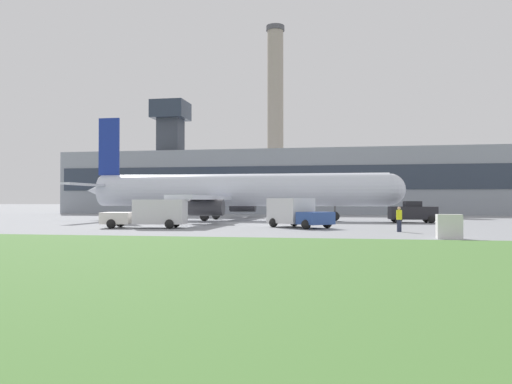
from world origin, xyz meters
The scene contains 9 objects.
ground_plane centered at (0.00, 0.00, 0.00)m, with size 400.00×400.00×0.00m, color gray.
terminal_building centered at (-0.75, 33.23, 5.11)m, with size 71.92×10.17×18.28m.
smokestack_left centered at (-5.26, 57.35, 19.28)m, with size 3.81×3.81×38.26m.
airplane centered at (-2.42, 5.58, 3.07)m, with size 33.49×29.29×10.97m.
pushback_tug centered at (14.98, 3.23, 0.91)m, with size 4.33×2.86×1.99m.
baggage_truck centered at (5.16, -6.70, 1.10)m, with size 5.37×5.16×2.23m.
fuel_truck centered at (-5.48, -9.32, 1.06)m, with size 6.36×3.09×2.13m.
ground_crew_person centered at (12.33, -10.75, 0.84)m, with size 0.52×0.52×1.65m.
utility_cabinet centered at (14.34, -16.43, 0.66)m, with size 1.29×0.70×1.32m.
Camera 1 is at (8.80, -44.63, 2.07)m, focal length 35.00 mm.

